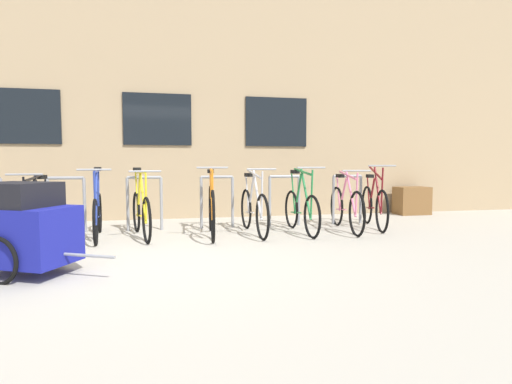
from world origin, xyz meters
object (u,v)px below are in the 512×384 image
at_px(bicycle_pink, 346,207).
at_px(bicycle_black, 37,214).
at_px(bicycle_maroon, 374,205).
at_px(bicycle_orange, 212,209).
at_px(bicycle_silver, 254,209).
at_px(bicycle_blue, 98,212).
at_px(planter_box, 412,201).
at_px(bike_trailer, 24,227).
at_px(bicycle_yellow, 141,212).
at_px(bicycle_green, 301,209).

bearing_deg(bicycle_pink, bicycle_black, 179.35).
bearing_deg(bicycle_maroon, bicycle_orange, -175.80).
distance_m(bicycle_silver, bicycle_blue, 2.36).
bearing_deg(bicycle_black, bicycle_maroon, 1.24).
distance_m(bicycle_maroon, bicycle_orange, 2.85).
bearing_deg(planter_box, bike_trailer, -152.57).
distance_m(bicycle_silver, bicycle_pink, 1.57).
distance_m(bicycle_orange, bike_trailer, 2.69).
bearing_deg(bicycle_black, bicycle_yellow, 1.06).
xyz_separation_m(bicycle_silver, planter_box, (3.85, 1.58, -0.08)).
bearing_deg(bicycle_maroon, bicycle_black, -178.76).
height_order(bicycle_maroon, bicycle_pink, bicycle_maroon).
bearing_deg(bicycle_orange, bike_trailer, -138.91).
height_order(bicycle_maroon, bicycle_green, bicycle_maroon).
xyz_separation_m(bicycle_black, bike_trailer, (0.47, -1.86, 0.09)).
bearing_deg(planter_box, bicycle_maroon, -139.73).
height_order(bicycle_maroon, bike_trailer, bicycle_maroon).
bearing_deg(bicycle_silver, bicycle_black, 179.30).
relative_size(bicycle_green, bike_trailer, 1.15).
bearing_deg(bicycle_silver, bicycle_maroon, 4.05).
xyz_separation_m(bicycle_silver, bicycle_yellow, (-1.73, 0.07, -0.00)).
xyz_separation_m(bicycle_maroon, bicycle_pink, (-0.60, -0.17, -0.00)).
xyz_separation_m(bicycle_maroon, bicycle_blue, (-4.53, -0.05, -0.01)).
bearing_deg(bicycle_maroon, bicycle_green, -171.08).
bearing_deg(bicycle_yellow, bicycle_black, -178.94).
height_order(bicycle_maroon, bicycle_orange, bicycle_maroon).
distance_m(bicycle_silver, bicycle_yellow, 1.73).
distance_m(bicycle_black, bicycle_blue, 0.81).
bearing_deg(bicycle_yellow, bicycle_pink, -1.39).
bearing_deg(bicycle_green, bicycle_silver, 175.02).
height_order(bicycle_silver, bicycle_maroon, bicycle_maroon).
xyz_separation_m(bicycle_silver, bicycle_maroon, (2.17, 0.15, 0.01)).
xyz_separation_m(bicycle_orange, planter_box, (4.52, 1.63, -0.11)).
distance_m(bicycle_yellow, planter_box, 5.78).
xyz_separation_m(bicycle_blue, planter_box, (6.21, 1.48, -0.08)).
bearing_deg(bicycle_blue, bicycle_silver, -2.42).
relative_size(bicycle_green, planter_box, 2.36).
relative_size(bicycle_maroon, bicycle_blue, 0.97).
relative_size(bicycle_silver, bicycle_pink, 0.99).
bearing_deg(bicycle_black, planter_box, 12.36).
distance_m(bicycle_silver, bike_trailer, 3.26).
bearing_deg(bicycle_blue, bike_trailer, -100.17).
bearing_deg(bicycle_blue, bicycle_pink, -1.67).
xyz_separation_m(bicycle_pink, bike_trailer, (-4.27, -1.81, 0.09)).
relative_size(bicycle_silver, bicycle_orange, 0.99).
distance_m(bicycle_green, bike_trailer, 3.89).
relative_size(bicycle_yellow, bicycle_pink, 0.95).
bearing_deg(bicycle_pink, bicycle_silver, 179.45).
relative_size(bicycle_blue, bicycle_pink, 0.97).
height_order(bicycle_green, bicycle_orange, bicycle_orange).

